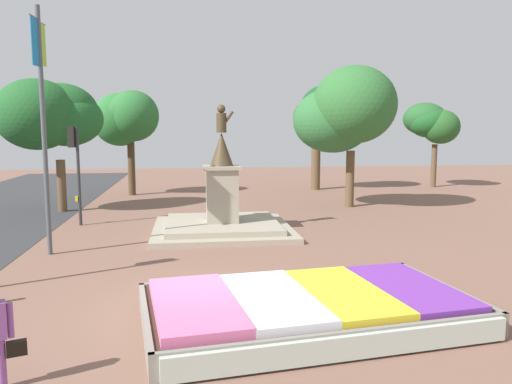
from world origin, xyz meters
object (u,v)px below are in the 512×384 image
(flower_planter, at_px, (306,308))
(statue_monument, at_px, (222,212))
(traffic_light_far_corner, at_px, (75,158))
(banner_pole, at_px, (43,120))

(flower_planter, distance_m, statue_monument, 8.97)
(flower_planter, xyz_separation_m, traffic_light_far_corner, (-6.54, 10.88, 2.35))
(flower_planter, distance_m, banner_pole, 9.67)
(traffic_light_far_corner, distance_m, banner_pole, 4.83)
(statue_monument, xyz_separation_m, banner_pole, (-5.36, -2.67, 3.28))
(traffic_light_far_corner, xyz_separation_m, banner_pole, (0.16, -4.64, 1.36))
(flower_planter, xyz_separation_m, statue_monument, (-1.03, 8.91, 0.43))
(statue_monument, bearing_deg, traffic_light_far_corner, 160.34)
(flower_planter, bearing_deg, traffic_light_far_corner, 121.03)
(banner_pole, bearing_deg, traffic_light_far_corner, 91.94)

